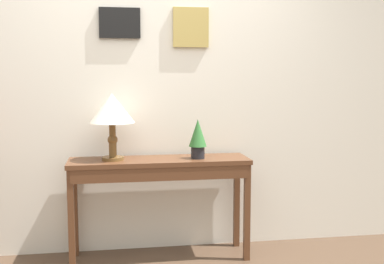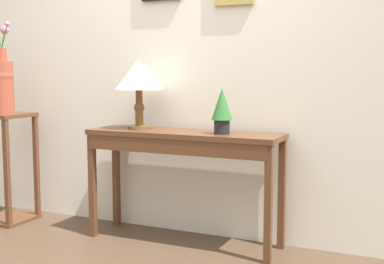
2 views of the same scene
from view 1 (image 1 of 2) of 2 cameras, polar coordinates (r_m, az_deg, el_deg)
The scene contains 4 objects.
back_wall_with_art at distance 3.88m, azimuth -5.00°, elevation 6.42°, with size 9.00×0.13×2.80m.
console_table at distance 3.66m, azimuth -3.89°, elevation -5.01°, with size 1.38×0.38×0.79m.
table_lamp at distance 3.60m, azimuth -9.56°, elevation 2.50°, with size 0.34×0.34×0.50m.
potted_plant_on_console at distance 3.64m, azimuth 0.70°, elevation -0.60°, with size 0.14×0.14×0.30m.
Camera 1 is at (-0.29, -2.39, 1.41)m, focal length 44.52 mm.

